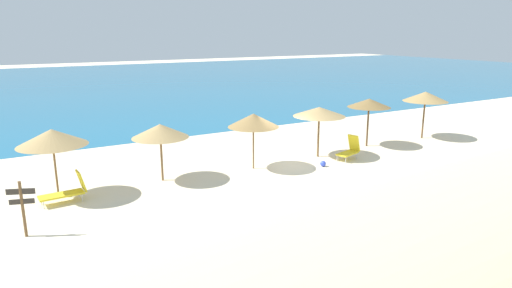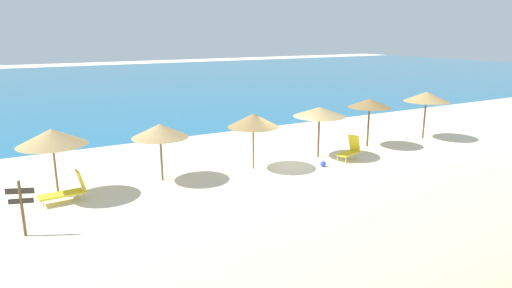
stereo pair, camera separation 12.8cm
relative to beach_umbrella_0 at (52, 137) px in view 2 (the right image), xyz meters
The scene contains 12 objects.
ground_plane 10.06m from the beach_umbrella_0, ahead, with size 160.00×160.00×0.00m, color beige.
sea_water 40.02m from the beach_umbrella_0, 75.87° to the left, with size 160.00×63.26×0.01m, color #1E6B93.
beach_umbrella_0 is the anchor object (origin of this frame).
beach_umbrella_1 4.13m from the beach_umbrella_0, ahead, with size 2.37×2.37×2.45m.
beach_umbrella_2 8.35m from the beach_umbrella_0, ahead, with size 2.33×2.33×2.58m.
beach_umbrella_3 12.18m from the beach_umbrella_0, ahead, with size 2.61×2.61×2.55m.
beach_umbrella_4 15.86m from the beach_umbrella_0, ahead, with size 2.33×2.33×2.64m.
beach_umbrella_5 20.07m from the beach_umbrella_0, ahead, with size 2.57×2.57×2.77m.
lounge_chair_0 13.46m from the beach_umbrella_0, ahead, with size 1.44×0.92×1.20m.
lounge_chair_1 2.06m from the beach_umbrella_0, 68.72° to the right, with size 1.69×0.71×1.12m.
wooden_signpost 3.64m from the beach_umbrella_0, 112.69° to the right, with size 0.79×0.35×1.80m.
beach_ball 11.69m from the beach_umbrella_0, ahead, with size 0.28×0.28×0.28m, color blue.
Camera 2 is at (-11.20, -17.08, 6.19)m, focal length 31.40 mm.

